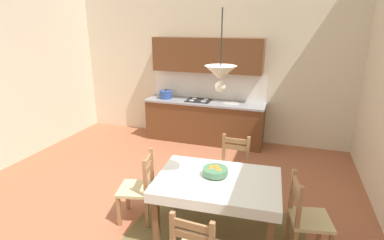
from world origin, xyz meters
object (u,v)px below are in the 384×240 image
at_px(dining_chair_kitchen_side, 233,170).
at_px(pendant_lamp, 221,74).
at_px(dining_chair_window_side, 306,218).
at_px(kitchen_cabinetry, 205,103).
at_px(dining_chair_tv_side, 139,188).
at_px(dining_table, 217,188).
at_px(fruit_bowl, 215,171).

relative_size(dining_chair_kitchen_side, pendant_lamp, 1.16).
bearing_deg(dining_chair_window_side, kitchen_cabinetry, 124.34).
relative_size(dining_chair_tv_side, pendant_lamp, 1.16).
distance_m(kitchen_cabinetry, dining_table, 3.13).
bearing_deg(dining_table, pendant_lamp, -78.68).
xyz_separation_m(dining_chair_kitchen_side, pendant_lamp, (0.00, -0.99, 1.55)).
bearing_deg(dining_chair_tv_side, dining_chair_window_side, 0.52).
height_order(dining_chair_tv_side, dining_chair_window_side, same).
relative_size(kitchen_cabinetry, pendant_lamp, 3.17).
relative_size(kitchen_cabinetry, dining_chair_kitchen_side, 2.74).
relative_size(dining_chair_kitchen_side, fruit_bowl, 3.10).
bearing_deg(fruit_bowl, dining_table, -55.43).
bearing_deg(dining_chair_kitchen_side, fruit_bowl, -95.06).
bearing_deg(dining_table, dining_chair_kitchen_side, 88.61).
bearing_deg(dining_chair_tv_side, pendant_lamp, -5.41).
relative_size(dining_table, dining_chair_kitchen_side, 1.60).
bearing_deg(dining_table, fruit_bowl, 124.57).
relative_size(dining_table, fruit_bowl, 4.96).
bearing_deg(pendant_lamp, dining_chair_kitchen_side, 90.04).
distance_m(kitchen_cabinetry, pendant_lamp, 3.43).
bearing_deg(pendant_lamp, dining_chair_window_side, 6.92).
bearing_deg(kitchen_cabinetry, dining_chair_tv_side, -90.40).
xyz_separation_m(kitchen_cabinetry, dining_chair_tv_side, (-0.02, -2.97, -0.41)).
height_order(dining_table, dining_chair_kitchen_side, dining_chair_kitchen_side).
bearing_deg(dining_chair_kitchen_side, dining_table, -91.39).
bearing_deg(dining_chair_kitchen_side, dining_chair_window_side, -41.58).
relative_size(kitchen_cabinetry, dining_table, 1.71).
distance_m(dining_table, fruit_bowl, 0.20).
distance_m(dining_chair_tv_side, dining_chair_kitchen_side, 1.38).
bearing_deg(dining_chair_window_side, dining_table, -179.47).
bearing_deg(dining_chair_kitchen_side, kitchen_cabinetry, 116.48).
height_order(kitchen_cabinetry, dining_chair_tv_side, kitchen_cabinetry).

